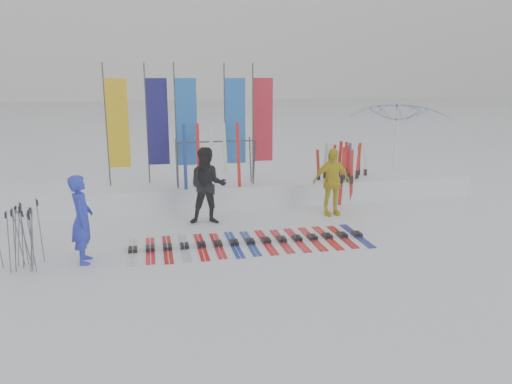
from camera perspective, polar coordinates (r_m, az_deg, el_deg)
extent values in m
plane|color=white|center=(9.63, 0.84, -8.03)|extent=(120.00, 120.00, 0.00)
cube|color=white|center=(13.87, -3.41, -0.04)|extent=(14.00, 1.60, 0.60)
imported|color=#212EC2|center=(9.93, -19.28, -2.97)|extent=(0.43, 0.64, 1.70)
imported|color=black|center=(11.86, -5.54, 0.69)|extent=(0.97, 0.80, 1.84)
imported|color=#D9C20E|center=(12.72, 8.63, 1.15)|extent=(1.02, 0.47, 1.71)
imported|color=white|center=(15.80, 15.82, 5.14)|extent=(3.78, 3.81, 2.77)
cube|color=silver|center=(10.46, -13.90, -6.48)|extent=(0.17, 1.65, 0.07)
cube|color=red|center=(10.45, -11.99, -6.39)|extent=(0.17, 1.58, 0.07)
cube|color=#B5150E|center=(10.45, -10.08, -6.29)|extent=(0.17, 1.70, 0.07)
cube|color=#B5B7BC|center=(10.46, -8.18, -6.19)|extent=(0.17, 1.69, 0.07)
cube|color=red|center=(10.49, -6.28, -6.08)|extent=(0.17, 1.69, 0.07)
cube|color=red|center=(10.53, -4.40, -5.97)|extent=(0.17, 1.61, 0.07)
cube|color=#162999|center=(10.57, -2.53, -5.85)|extent=(0.17, 1.68, 0.07)
cube|color=navy|center=(10.63, -0.68, -5.73)|extent=(0.17, 1.59, 0.07)
cube|color=red|center=(10.70, 1.14, -5.60)|extent=(0.17, 1.63, 0.07)
cube|color=#B10E13|center=(10.78, 2.94, -5.47)|extent=(0.17, 1.56, 0.07)
cube|color=red|center=(10.88, 4.71, -5.33)|extent=(0.17, 1.60, 0.07)
cube|color=red|center=(10.98, 6.45, -5.19)|extent=(0.17, 1.60, 0.07)
cube|color=red|center=(11.09, 8.15, -5.05)|extent=(0.17, 1.63, 0.07)
cube|color=#B00E0E|center=(11.21, 9.82, -4.91)|extent=(0.17, 1.56, 0.07)
cube|color=navy|center=(11.34, 11.45, -4.77)|extent=(0.17, 1.67, 0.07)
cylinder|color=#595B60|center=(10.16, -24.18, -4.66)|extent=(0.10, 0.10, 1.15)
cylinder|color=#595B60|center=(10.29, -25.01, -4.32)|extent=(0.08, 0.07, 1.22)
cylinder|color=#595B60|center=(10.04, -25.78, -5.03)|extent=(0.14, 0.03, 1.15)
cylinder|color=#595B60|center=(10.07, -25.15, -4.73)|extent=(0.10, 0.08, 1.21)
cylinder|color=#595B60|center=(10.31, -23.44, -4.03)|extent=(0.08, 0.11, 1.25)
cylinder|color=#595B60|center=(10.23, -25.53, -4.62)|extent=(0.10, 0.15, 1.16)
cylinder|color=#595B60|center=(9.90, -24.32, -5.11)|extent=(0.07, 0.05, 1.16)
cylinder|color=#595B60|center=(9.85, -24.28, -5.09)|extent=(0.16, 0.05, 1.19)
cylinder|color=#595B60|center=(9.95, -25.89, -5.04)|extent=(0.09, 0.07, 1.21)
cylinder|color=#595B60|center=(9.97, -26.42, -5.17)|extent=(0.06, 0.03, 1.17)
cylinder|color=#595B60|center=(9.80, -24.26, -5.35)|extent=(0.08, 0.08, 1.14)
cylinder|color=#595B60|center=(10.21, -25.48, -4.56)|extent=(0.16, 0.04, 1.20)
cylinder|color=#595B60|center=(10.03, -24.88, -4.98)|extent=(0.14, 0.12, 1.14)
cylinder|color=#383A3F|center=(13.55, -16.73, 7.26)|extent=(0.04, 0.04, 3.20)
cube|color=#E7B40C|center=(13.53, -15.51, 7.54)|extent=(0.55, 0.03, 2.30)
cylinder|color=#383A3F|center=(13.72, -12.36, 7.58)|extent=(0.04, 0.04, 3.20)
cube|color=#0F0C5A|center=(13.71, -11.15, 7.85)|extent=(0.55, 0.03, 2.30)
cylinder|color=#383A3F|center=(13.50, -9.15, 7.63)|extent=(0.04, 0.04, 3.20)
cube|color=blue|center=(13.51, -7.92, 7.89)|extent=(0.55, 0.03, 2.30)
cylinder|color=#383A3F|center=(13.64, -3.59, 7.83)|extent=(0.04, 0.04, 3.20)
cube|color=blue|center=(13.68, -2.38, 8.07)|extent=(0.55, 0.03, 2.30)
cylinder|color=#383A3F|center=(13.99, -0.36, 8.00)|extent=(0.04, 0.04, 3.20)
cube|color=red|center=(14.05, 0.81, 8.23)|extent=(0.55, 0.03, 2.30)
cylinder|color=#383A3F|center=(12.91, -8.94, 3.01)|extent=(0.04, 0.30, 1.23)
cylinder|color=#383A3F|center=(13.40, -9.07, 3.38)|extent=(0.04, 0.30, 1.23)
cylinder|color=#383A3F|center=(13.17, -0.21, 3.37)|extent=(0.04, 0.30, 1.23)
cylinder|color=#383A3F|center=(13.65, -0.65, 3.73)|extent=(0.04, 0.30, 1.23)
cylinder|color=#383A3F|center=(13.16, -4.73, 5.77)|extent=(2.00, 0.04, 0.04)
cube|color=red|center=(14.98, 11.66, 2.46)|extent=(0.09, 0.05, 1.49)
cube|color=red|center=(13.97, 10.50, 2.02)|extent=(0.09, 0.03, 1.63)
cube|color=silver|center=(14.30, 7.86, 2.34)|extent=(0.09, 0.02, 1.61)
cube|color=navy|center=(14.86, 10.73, 2.55)|extent=(0.09, 0.05, 1.56)
cube|color=red|center=(14.80, 10.21, 2.60)|extent=(0.09, 0.04, 1.59)
cube|color=red|center=(13.89, 10.86, 1.71)|extent=(0.09, 0.04, 1.52)
cube|color=red|center=(14.21, 9.98, 1.92)|extent=(0.09, 0.04, 1.48)
cube|color=silver|center=(13.69, 8.16, 1.61)|extent=(0.09, 0.04, 1.51)
cube|color=red|center=(14.32, 9.42, 2.44)|extent=(0.09, 0.04, 1.68)
cube|color=silver|center=(13.96, 8.26, 2.08)|extent=(0.09, 0.04, 1.62)
cube|color=red|center=(14.38, 11.49, 2.32)|extent=(0.09, 0.02, 1.64)
cube|color=red|center=(13.72, 9.78, 1.77)|extent=(0.09, 0.02, 1.60)
cube|color=red|center=(14.18, 8.74, 2.18)|extent=(0.09, 0.05, 1.59)
cube|color=silver|center=(14.06, 8.77, 1.91)|extent=(0.09, 0.02, 1.51)
cube|color=silver|center=(14.95, 12.38, 2.44)|extent=(0.09, 0.03, 1.51)
cube|color=red|center=(14.11, 7.16, 1.90)|extent=(0.09, 0.04, 1.46)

